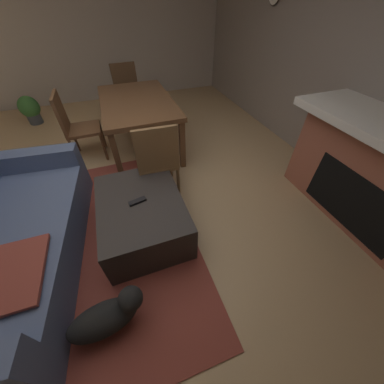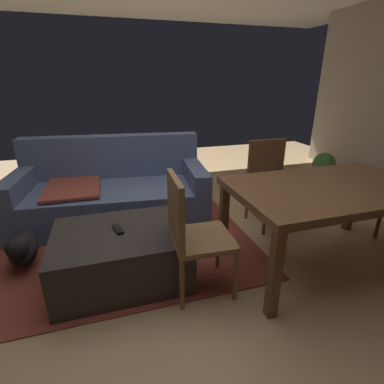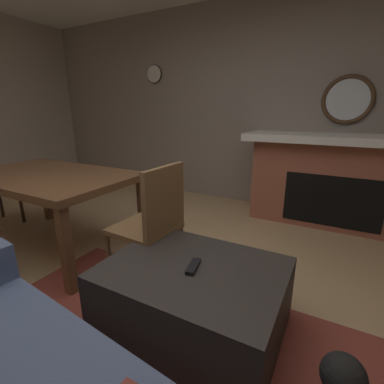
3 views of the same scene
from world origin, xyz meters
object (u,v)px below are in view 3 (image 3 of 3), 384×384
wall_clock (154,74)px  fireplace (335,180)px  ottoman_coffee_table (193,298)px  dining_table (48,182)px  round_wall_mirror (348,100)px  dining_chair_west (154,219)px  tv_remote (193,266)px

wall_clock → fireplace: bearing=173.9°
ottoman_coffee_table → dining_table: dining_table is taller
round_wall_mirror → dining_chair_west: size_ratio=0.59×
dining_table → wall_clock: 2.54m
fireplace → dining_chair_west: (1.14, 1.95, -0.00)m
tv_remote → dining_chair_west: 0.59m
wall_clock → ottoman_coffee_table: bearing=128.9°
tv_remote → wall_clock: 3.54m
round_wall_mirror → wall_clock: (2.68, -0.00, 0.42)m
tv_remote → dining_chair_west: size_ratio=0.17×
tv_remote → dining_table: size_ratio=0.10×
dining_table → dining_chair_west: size_ratio=1.71×
dining_chair_west → tv_remote: bearing=148.1°
tv_remote → wall_clock: wall_clock is taller
fireplace → wall_clock: (2.68, -0.29, 1.30)m
round_wall_mirror → tv_remote: size_ratio=3.43×
fireplace → dining_table: size_ratio=1.27×
round_wall_mirror → dining_table: 3.31m
tv_remote → round_wall_mirror: bearing=-116.2°
round_wall_mirror → dining_chair_west: 2.66m
dining_chair_west → wall_clock: size_ratio=3.39×
dining_table → wall_clock: (0.36, -2.23, 1.16)m
dining_table → wall_clock: size_ratio=5.81×
fireplace → tv_remote: bearing=74.2°
round_wall_mirror → wall_clock: wall_clock is taller
ottoman_coffee_table → wall_clock: bearing=-51.1°
fireplace → round_wall_mirror: size_ratio=3.68×
dining_table → wall_clock: wall_clock is taller
round_wall_mirror → wall_clock: size_ratio=2.00×
dining_table → dining_chair_west: bearing=179.8°
fireplace → round_wall_mirror: (0.00, -0.29, 0.88)m
round_wall_mirror → ottoman_coffee_table: size_ratio=0.54×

